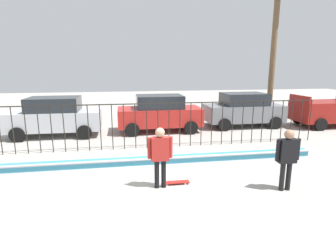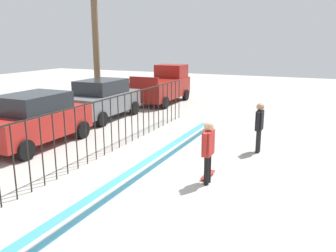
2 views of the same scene
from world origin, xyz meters
The scene contains 9 objects.
ground_plane centered at (0.00, 0.00, 0.00)m, with size 60.00×60.00×0.00m, color #9E9991.
bowl_coping_ledge centered at (0.00, 0.94, 0.12)m, with size 11.00×0.41×0.27m.
perimeter_fence centered at (0.00, 2.86, 1.15)m, with size 14.04×0.04×1.89m.
skateboarder centered at (-0.44, -1.03, 1.03)m, with size 0.70×0.26×1.72m.
skateboard centered at (0.03, -0.90, 0.06)m, with size 0.80×0.20×0.07m.
camera_operator centered at (2.91, -1.76, 1.03)m, with size 0.69×0.26×1.71m.
parked_car_red centered at (0.47, 5.81, 0.97)m, with size 4.30×2.12×1.90m.
parked_car_gray centered at (5.31, 6.22, 0.97)m, with size 4.30×2.12×1.90m.
pickup_truck centered at (10.74, 5.45, 1.04)m, with size 4.70×2.12×2.24m.
Camera 2 is at (-9.08, -3.75, 3.76)m, focal length 38.23 mm.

